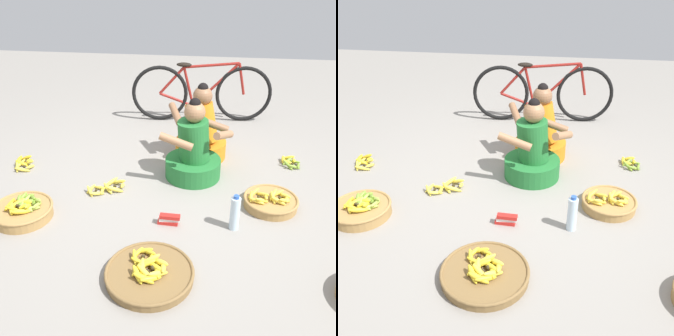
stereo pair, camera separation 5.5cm
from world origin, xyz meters
The scene contains 12 objects.
ground_plane centered at (0.00, 0.00, 0.00)m, with size 10.00×10.00×0.00m, color gray.
vendor_woman_front centered at (0.18, 0.30, 0.25)m, with size 0.66×0.52×0.77m.
vendor_woman_behind centered at (0.22, 0.72, 0.25)m, with size 0.62×0.52×0.78m.
bicycle_leaning centered at (0.17, 1.70, 0.36)m, with size 1.70×0.20×0.73m.
banana_basket_mid_left centered at (-1.14, -0.53, 0.06)m, with size 0.49×0.49×0.17m.
banana_basket_front_left centered at (0.86, -0.13, 0.05)m, with size 0.46×0.46×0.15m.
banana_basket_front_center centered at (-0.02, -1.07, 0.04)m, with size 0.60×0.60×0.14m.
loose_bananas_near_bicycle centered at (-1.51, 0.28, 0.03)m, with size 0.22×0.28×0.09m.
loose_bananas_mid_right centered at (-0.56, -0.05, 0.03)m, with size 0.35×0.29×0.09m.
loose_bananas_back_right centered at (1.13, 0.65, 0.03)m, with size 0.20×0.26×0.09m.
water_bottle centered at (0.55, -0.47, 0.14)m, with size 0.08×0.08×0.30m.
packet_carton_stack centered at (0.04, -0.48, 0.04)m, with size 0.18×0.06×0.09m.
Camera 1 is at (0.35, -2.98, 1.92)m, focal length 42.51 mm.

